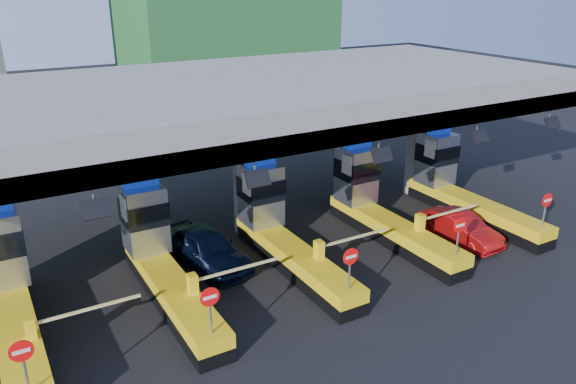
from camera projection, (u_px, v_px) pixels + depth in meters
ground at (282, 260)px, 23.04m from camera, size 120.00×120.00×0.00m
toll_canopy at (247, 100)px, 23.17m from camera, size 28.00×12.09×7.00m
toll_lane_far_left at (8, 291)px, 18.10m from camera, size 4.43×8.00×4.16m
toll_lane_left at (159, 255)px, 20.43m from camera, size 4.43×8.00×4.16m
toll_lane_center at (279, 227)px, 22.77m from camera, size 4.43×8.00×4.16m
toll_lane_right at (376, 203)px, 25.11m from camera, size 4.43×8.00×4.16m
toll_lane_far_right at (457, 184)px, 27.44m from camera, size 4.43×8.00×4.16m
van at (206, 248)px, 22.34m from camera, size 2.78×4.89×1.57m
red_car at (461, 228)px, 24.47m from camera, size 1.47×3.93×1.28m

